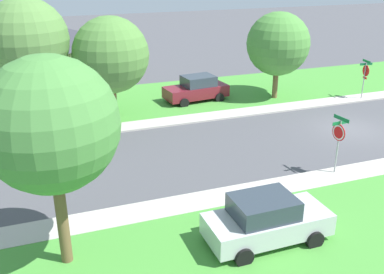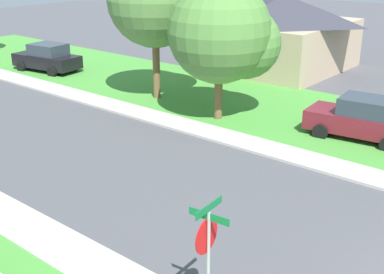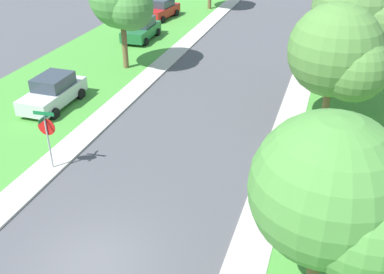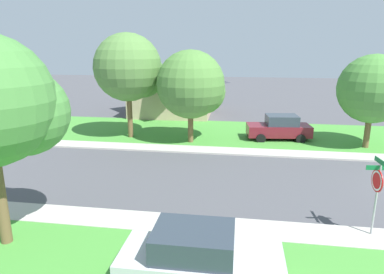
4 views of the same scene
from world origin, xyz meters
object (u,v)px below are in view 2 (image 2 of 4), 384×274
house_right_setback (281,31)px  car_maroon_across_road (363,119)px  tree_sidewalk_far (161,2)px  tree_sidewalk_mid (226,35)px  stop_sign_far_corner (207,244)px  car_black_kerbside_mid (47,58)px

house_right_setback → car_maroon_across_road: bearing=-134.4°
tree_sidewalk_far → tree_sidewalk_mid: tree_sidewalk_far is taller
stop_sign_far_corner → house_right_setback: house_right_setback is taller
stop_sign_far_corner → house_right_setback: (21.60, 11.23, 0.49)m
stop_sign_far_corner → car_maroon_across_road: size_ratio=0.62×
car_maroon_across_road → car_black_kerbside_mid: 19.77m
car_maroon_across_road → tree_sidewalk_far: 11.00m
car_maroon_across_road → tree_sidewalk_mid: bearing=104.2°
stop_sign_far_corner → house_right_setback: bearing=27.5°
tree_sidewalk_mid → house_right_setback: size_ratio=0.67×
stop_sign_far_corner → tree_sidewalk_far: (11.76, 12.20, 2.92)m
car_black_kerbside_mid → house_right_setback: size_ratio=0.49×
car_black_kerbside_mid → house_right_setback: (10.08, -10.47, 1.50)m
car_maroon_across_road → tree_sidewalk_far: size_ratio=0.62×
stop_sign_far_corner → tree_sidewalk_far: bearing=46.0°
tree_sidewalk_far → stop_sign_far_corner: bearing=-134.0°
stop_sign_far_corner → tree_sidewalk_mid: bearing=35.1°
house_right_setback → tree_sidewalk_far: bearing=174.4°
tree_sidewalk_far → tree_sidewalk_mid: size_ratio=1.18×
car_black_kerbside_mid → tree_sidewalk_far: (0.24, -9.51, 3.93)m
car_black_kerbside_mid → tree_sidewalk_far: tree_sidewalk_far is taller
house_right_setback → tree_sidewalk_mid: bearing=-161.8°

